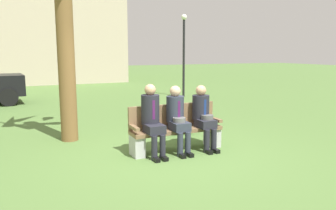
% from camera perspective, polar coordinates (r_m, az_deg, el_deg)
% --- Properties ---
extents(ground_plane, '(80.00, 80.00, 0.00)m').
position_cam_1_polar(ground_plane, '(6.31, 1.14, -8.62)').
color(ground_plane, '#517437').
extents(park_bench, '(1.83, 0.44, 0.90)m').
position_cam_1_polar(park_bench, '(6.54, 1.27, -4.17)').
color(park_bench, brown).
rests_on(park_bench, ground).
extents(seated_man_left, '(0.34, 0.72, 1.33)m').
position_cam_1_polar(seated_man_left, '(6.14, -2.75, -1.95)').
color(seated_man_left, '#23232D').
rests_on(seated_man_left, ground).
extents(seated_man_middle, '(0.34, 0.72, 1.28)m').
position_cam_1_polar(seated_man_middle, '(6.35, 1.60, -1.85)').
color(seated_man_middle, '#2D3342').
rests_on(seated_man_middle, ground).
extents(seated_man_right, '(0.34, 0.72, 1.27)m').
position_cam_1_polar(seated_man_right, '(6.62, 6.06, -1.50)').
color(seated_man_right, '#23232D').
rests_on(seated_man_right, ground).
extents(shrub_near_bench, '(1.11, 1.02, 0.69)m').
position_cam_1_polar(shrub_near_bench, '(8.04, 1.47, -2.18)').
color(shrub_near_bench, '#345A2D').
rests_on(shrub_near_bench, ground).
extents(street_lamp, '(0.24, 0.24, 3.48)m').
position_cam_1_polar(street_lamp, '(14.30, 2.73, 9.98)').
color(street_lamp, black).
rests_on(street_lamp, ground).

